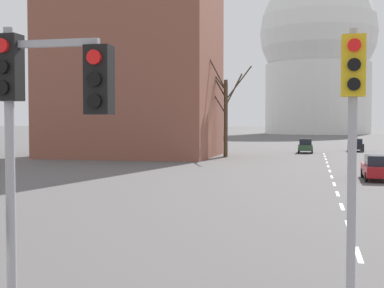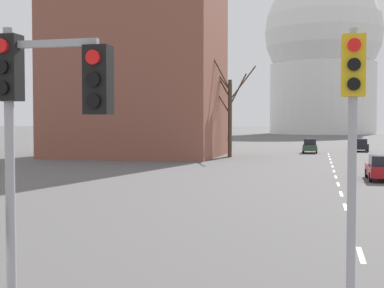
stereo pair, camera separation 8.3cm
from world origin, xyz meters
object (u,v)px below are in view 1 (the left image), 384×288
object	(u,v)px
sedan_mid_centre	(356,145)
sedan_near_right	(377,168)
traffic_signal_centre_tall	(352,133)
sedan_near_left	(306,146)
traffic_signal_near_left	(39,116)

from	to	relation	value
sedan_mid_centre	sedan_near_right	bearing A→B (deg)	-92.09
sedan_near_right	sedan_mid_centre	size ratio (longest dim) A/B	1.02
traffic_signal_centre_tall	sedan_mid_centre	world-z (taller)	traffic_signal_centre_tall
traffic_signal_centre_tall	sedan_near_left	distance (m)	58.74
traffic_signal_near_left	sedan_mid_centre	xyz separation A→B (m)	(9.29, 65.39, -3.15)
traffic_signal_near_left	sedan_near_right	world-z (taller)	traffic_signal_near_left
traffic_signal_centre_tall	sedan_near_right	world-z (taller)	traffic_signal_centre_tall
traffic_signal_centre_tall	sedan_near_left	bearing A→B (deg)	91.42
traffic_signal_centre_tall	sedan_near_right	bearing A→B (deg)	82.87
traffic_signal_near_left	sedan_mid_centre	bearing A→B (deg)	81.91
sedan_near_right	traffic_signal_near_left	bearing A→B (deg)	-104.83
traffic_signal_centre_tall	sedan_mid_centre	size ratio (longest dim) A/B	1.21
sedan_near_left	sedan_near_right	size ratio (longest dim) A/B	0.86
sedan_mid_centre	traffic_signal_near_left	bearing A→B (deg)	-98.09
traffic_signal_centre_tall	sedan_near_left	size ratio (longest dim) A/B	1.37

